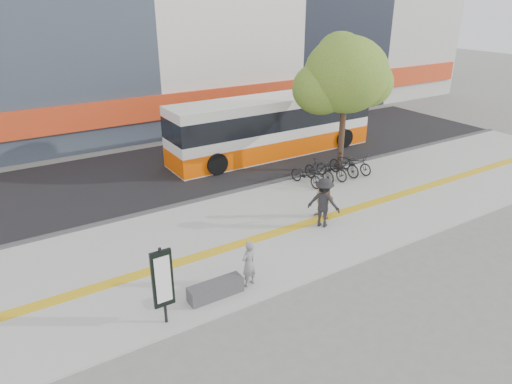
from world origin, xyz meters
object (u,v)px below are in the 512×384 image
signboard (163,280)px  bus (273,128)px  pedestrian_dark (324,202)px  bench (216,289)px  street_tree (344,76)px  seated_woman (249,264)px  pedestrian_tan (324,199)px

signboard → bus: bus is taller
bus → pedestrian_dark: (-3.15, -7.94, -0.47)m
bench → street_tree: (9.78, 6.02, 4.21)m
street_tree → seated_woman: (-8.70, -6.04, -3.72)m
bench → seated_woman: 1.19m
signboard → pedestrian_dark: bearing=16.6°
signboard → seated_woman: signboard is taller
bench → pedestrian_dark: size_ratio=0.86×
bench → signboard: 1.94m
street_tree → bus: street_tree is taller
bus → pedestrian_tan: size_ratio=7.22×
bus → seated_woman: 12.23m
street_tree → pedestrian_dark: bearing=-136.3°
seated_woman → pedestrian_tan: pedestrian_tan is taller
street_tree → seated_woman: street_tree is taller
pedestrian_tan → pedestrian_dark: size_ratio=0.84×
bus → signboard: bearing=-135.2°
seated_woman → bus: bearing=-145.6°
bench → pedestrian_dark: bearing=18.3°
bus → pedestrian_tan: bus is taller
signboard → street_tree: street_tree is taller
signboard → pedestrian_tan: bearing=19.1°
signboard → bus: size_ratio=0.19×
signboard → pedestrian_dark: (6.92, 2.07, -0.36)m
signboard → pedestrian_tan: (7.36, 2.55, -0.50)m
seated_woman → pedestrian_tan: bearing=-172.5°
seated_woman → pedestrian_dark: bearing=-175.6°
pedestrian_tan → seated_woman: bearing=-89.4°
seated_woman → pedestrian_tan: (4.68, 2.26, 0.07)m
signboard → seated_woman: 2.75m
street_tree → pedestrian_tan: street_tree is taller
street_tree → bus: (-1.31, 3.68, -3.04)m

